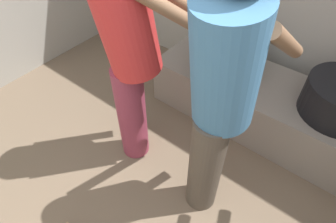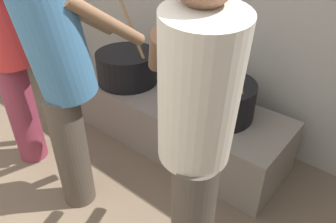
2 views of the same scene
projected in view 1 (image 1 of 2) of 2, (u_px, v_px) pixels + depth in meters
hearth_ledge at (268, 108)px, 2.25m from camera, size 1.88×0.60×0.41m
cooking_pot_main at (226, 55)px, 2.17m from camera, size 0.49×0.49×0.71m
cook_in_blue_shirt at (221, 97)px, 1.30m from camera, size 0.37×0.68×1.60m
cook_in_red_shirt at (129, 48)px, 1.57m from camera, size 0.67×0.72×1.61m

